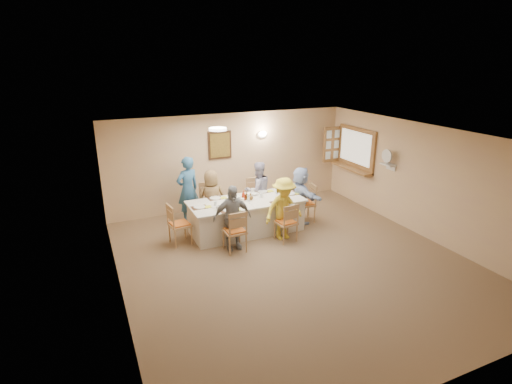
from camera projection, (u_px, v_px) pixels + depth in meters
name	position (u px, v px, depth m)	size (l,w,h in m)	color
ground	(294.00, 261.00, 7.92)	(7.00, 7.00, 0.00)	brown
room_walls	(296.00, 189.00, 7.44)	(7.00, 7.00, 7.00)	#DBB882
wall_picture	(220.00, 145.00, 10.26)	(0.62, 0.05, 0.72)	#351F12
wall_sconce	(262.00, 134.00, 10.64)	(0.26, 0.09, 0.18)	white
ceiling_light	(218.00, 129.00, 8.04)	(0.36, 0.36, 0.05)	white
serving_hatch	(356.00, 149.00, 10.76)	(0.06, 1.50, 1.15)	olive
hatch_sill	(351.00, 168.00, 10.88)	(0.30, 1.50, 0.05)	olive
shutter_door	(332.00, 144.00, 11.31)	(0.55, 0.04, 1.00)	olive
fan_shelf	(388.00, 164.00, 9.59)	(0.22, 0.36, 0.03)	white
desk_fan	(388.00, 159.00, 9.53)	(0.30, 0.30, 0.28)	#A5A5A8
dining_table	(246.00, 216.00, 9.17)	(2.61, 1.10, 0.76)	beige
chair_back_left	(211.00, 204.00, 9.60)	(0.48, 0.48, 1.00)	tan
chair_back_right	(256.00, 198.00, 10.06)	(0.46, 0.46, 0.96)	tan
chair_front_left	(235.00, 230.00, 8.22)	(0.44, 0.44, 0.93)	tan
chair_front_right	(286.00, 222.00, 8.69)	(0.43, 0.43, 0.89)	tan
chair_left_end	(180.00, 224.00, 8.55)	(0.44, 0.44, 0.92)	tan
chair_right_end	(305.00, 203.00, 9.74)	(0.45, 0.45, 0.94)	tan
diner_back_left	(212.00, 198.00, 9.43)	(0.71, 0.50, 1.37)	brown
diner_back_right	(258.00, 190.00, 9.88)	(0.73, 0.59, 1.44)	#A09BB8
diner_front_left	(232.00, 218.00, 8.25)	(0.83, 0.38, 1.39)	gray
diner_front_right	(284.00, 209.00, 8.71)	(0.95, 0.59, 1.41)	yellow
diner_right_end	(301.00, 195.00, 9.62)	(0.46, 1.30, 1.39)	#ABC0E9
caregiver	(188.00, 190.00, 9.62)	(0.69, 0.55, 1.63)	teal
placemat_fl	(228.00, 210.00, 8.46)	(0.35, 0.26, 0.01)	#472B19
plate_fl	(228.00, 210.00, 8.45)	(0.22, 0.22, 0.01)	white
napkin_fl	(237.00, 210.00, 8.48)	(0.15, 0.15, 0.01)	yellow
placemat_fr	(278.00, 203.00, 8.92)	(0.34, 0.26, 0.01)	#472B19
plate_fr	(278.00, 202.00, 8.92)	(0.24, 0.24, 0.02)	white
napkin_fr	(286.00, 202.00, 8.94)	(0.15, 0.15, 0.01)	yellow
placemat_bl	(215.00, 198.00, 9.18)	(0.33, 0.25, 0.01)	#472B19
plate_bl	(215.00, 198.00, 9.18)	(0.26, 0.26, 0.02)	white
napkin_bl	(223.00, 198.00, 9.21)	(0.14, 0.14, 0.01)	yellow
placemat_br	(262.00, 192.00, 9.65)	(0.34, 0.25, 0.01)	#472B19
plate_br	(262.00, 191.00, 9.64)	(0.24, 0.24, 0.01)	white
napkin_br	(270.00, 191.00, 9.67)	(0.15, 0.15, 0.01)	yellow
placemat_le	(199.00, 207.00, 8.63)	(0.34, 0.25, 0.01)	#472B19
plate_le	(199.00, 207.00, 8.62)	(0.25, 0.25, 0.02)	white
napkin_le	(208.00, 207.00, 8.65)	(0.14, 0.14, 0.01)	yellow
placemat_re	(290.00, 194.00, 9.48)	(0.37, 0.27, 0.01)	#472B19
plate_re	(290.00, 193.00, 9.48)	(0.26, 0.26, 0.02)	white
napkin_re	(297.00, 193.00, 9.51)	(0.14, 0.14, 0.01)	yellow
teacup_a	(219.00, 208.00, 8.47)	(0.16, 0.16, 0.10)	white
teacup_b	(253.00, 190.00, 9.61)	(0.10, 0.10, 0.09)	white
bowl_a	(239.00, 204.00, 8.73)	(0.32, 0.32, 0.06)	white
bowl_b	(254.00, 194.00, 9.40)	(0.20, 0.20, 0.06)	white
condiment_ketchup	(243.00, 195.00, 9.03)	(0.10, 0.10, 0.23)	#A3250D
condiment_brown	(246.00, 196.00, 9.08)	(0.11, 0.11, 0.19)	brown
condiment_malt	(251.00, 197.00, 9.06)	(0.16, 0.16, 0.16)	brown
drinking_glass	(239.00, 198.00, 9.02)	(0.06, 0.06, 0.09)	silver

